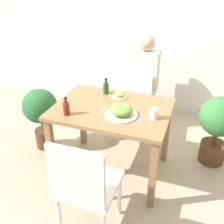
% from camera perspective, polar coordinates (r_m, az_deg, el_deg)
% --- Properties ---
extents(ground_plane, '(16.00, 16.00, 0.00)m').
position_cam_1_polar(ground_plane, '(2.85, -0.00, -12.22)').
color(ground_plane, tan).
extents(wall_back, '(8.00, 0.05, 2.60)m').
position_cam_1_polar(wall_back, '(3.68, 8.63, 19.75)').
color(wall_back, silver).
rests_on(wall_back, ground_plane).
extents(dining_table, '(1.07, 0.79, 0.74)m').
position_cam_1_polar(dining_table, '(2.48, -0.00, -1.22)').
color(dining_table, olive).
rests_on(dining_table, ground_plane).
extents(chair_near, '(0.42, 0.42, 0.91)m').
position_cam_1_polar(chair_near, '(1.95, -5.94, -15.42)').
color(chair_near, silver).
rests_on(chair_near, ground_plane).
extents(chair_far, '(0.42, 0.42, 0.91)m').
position_cam_1_polar(chair_far, '(3.17, 4.62, 3.60)').
color(chair_far, silver).
rests_on(chair_far, ground_plane).
extents(food_plate, '(0.29, 0.29, 0.10)m').
position_cam_1_polar(food_plate, '(2.27, 2.03, 0.28)').
color(food_plate, beige).
rests_on(food_plate, dining_table).
extents(side_plate, '(0.15, 0.15, 0.06)m').
position_cam_1_polar(side_plate, '(2.61, 1.67, 3.75)').
color(side_plate, beige).
rests_on(side_plate, dining_table).
extents(drink_cup, '(0.07, 0.07, 0.09)m').
position_cam_1_polar(drink_cup, '(2.25, 9.18, -0.38)').
color(drink_cup, white).
rests_on(drink_cup, dining_table).
extents(sauce_bottle, '(0.06, 0.06, 0.17)m').
position_cam_1_polar(sauce_bottle, '(2.67, -1.32, 5.35)').
color(sauce_bottle, '#194C23').
rests_on(sauce_bottle, dining_table).
extents(condiment_bottle, '(0.06, 0.06, 0.17)m').
position_cam_1_polar(condiment_bottle, '(2.31, -9.93, 0.92)').
color(condiment_bottle, maroon).
rests_on(condiment_bottle, dining_table).
extents(fork_utensil, '(0.02, 0.19, 0.00)m').
position_cam_1_polar(fork_utensil, '(2.34, -2.07, 0.07)').
color(fork_utensil, silver).
rests_on(fork_utensil, dining_table).
extents(spoon_utensil, '(0.04, 0.17, 0.00)m').
position_cam_1_polar(spoon_utensil, '(2.25, 6.25, -1.38)').
color(spoon_utensil, silver).
rests_on(spoon_utensil, dining_table).
extents(potted_plant_left, '(0.39, 0.39, 0.73)m').
position_cam_1_polar(potted_plant_left, '(3.02, -15.28, 0.22)').
color(potted_plant_left, '#51331E').
rests_on(potted_plant_left, ground_plane).
extents(potted_plant_right, '(0.41, 0.41, 0.76)m').
position_cam_1_polar(potted_plant_right, '(2.89, 22.15, -2.40)').
color(potted_plant_right, '#51331E').
rests_on(potted_plant_right, ground_plane).
extents(person_figure, '(0.34, 0.22, 1.17)m').
position_cam_1_polar(person_figure, '(3.47, 7.05, 6.86)').
color(person_figure, '#2D3347').
rests_on(person_figure, ground_plane).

